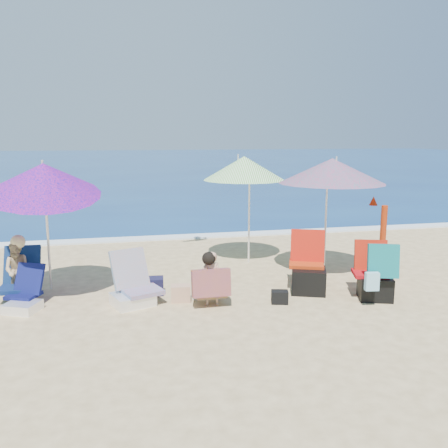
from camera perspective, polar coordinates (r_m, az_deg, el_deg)
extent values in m
plane|color=#D8BC84|center=(7.55, 3.90, -9.51)|extent=(120.00, 120.00, 0.00)
cube|color=navy|center=(51.91, -10.23, 7.49)|extent=(120.00, 80.00, 0.12)
cube|color=white|center=(12.34, -2.72, -1.46)|extent=(120.00, 0.50, 0.04)
cylinder|color=silver|center=(9.04, 12.20, 0.35)|extent=(0.05, 0.05, 2.05)
cone|color=#E31E5D|center=(8.89, 12.92, 6.28)|extent=(2.58, 2.58, 0.46)
cylinder|color=silver|center=(8.83, 13.45, 7.57)|extent=(0.04, 0.04, 0.12)
cylinder|color=white|center=(9.65, 3.05, 1.18)|extent=(0.05, 0.05, 2.04)
cone|color=green|center=(9.65, 2.45, 6.77)|extent=(2.22, 2.22, 0.48)
cylinder|color=white|center=(9.72, 1.72, 8.07)|extent=(0.04, 0.04, 0.13)
cylinder|color=silver|center=(8.16, -20.54, -1.35)|extent=(0.13, 0.52, 1.95)
cone|color=#AF197F|center=(7.83, -20.97, 5.14)|extent=(2.02, 2.07, 0.90)
cylinder|color=silver|center=(7.81, -21.12, 6.76)|extent=(0.04, 0.07, 0.14)
cylinder|color=#9D2A0B|center=(9.13, 18.63, -2.08)|extent=(0.14, 0.14, 1.36)
cone|color=#9D240B|center=(9.17, 17.64, 2.69)|extent=(0.20, 0.20, 0.17)
cube|color=#0C1045|center=(8.02, -23.10, -7.94)|extent=(0.56, 0.53, 0.05)
cube|color=#0D1249|center=(8.00, -22.48, -6.14)|extent=(0.51, 0.41, 0.47)
cube|color=white|center=(7.78, -23.21, -9.22)|extent=(0.59, 0.56, 0.14)
cube|color=#C3444D|center=(7.55, -9.87, -8.02)|extent=(0.71, 0.67, 0.07)
cube|color=#D56A4B|center=(7.70, -11.37, -5.31)|extent=(0.65, 0.51, 0.61)
cube|color=white|center=(7.57, -10.99, -8.93)|extent=(0.74, 0.70, 0.18)
cube|color=#B02E0C|center=(8.22, 9.93, -4.82)|extent=(0.72, 0.69, 0.06)
cube|color=#B61B0D|center=(8.28, 10.08, -2.64)|extent=(0.60, 0.36, 0.58)
cube|color=black|center=(8.09, 10.19, -6.75)|extent=(0.70, 0.66, 0.41)
cube|color=#A80C12|center=(8.05, 17.21, -5.78)|extent=(0.64, 0.61, 0.06)
cube|color=#AE1C0C|center=(8.15, 17.33, -3.66)|extent=(0.54, 0.30, 0.53)
cube|color=black|center=(8.04, 17.81, -7.36)|extent=(0.62, 0.58, 0.37)
cube|color=#0A837E|center=(7.67, 18.72, -4.26)|extent=(0.50, 0.30, 0.53)
cube|color=#8ECDE4|center=(7.55, 17.47, -6.64)|extent=(0.22, 0.12, 0.28)
imported|color=tan|center=(7.33, -1.53, -6.60)|extent=(0.31, 0.21, 0.85)
cube|color=#3D0F6D|center=(7.45, -1.71, -8.39)|extent=(0.48, 0.42, 0.06)
cube|color=#331070|center=(7.21, -1.58, -7.13)|extent=(0.59, 0.21, 0.43)
sphere|color=black|center=(7.19, -1.86, -4.19)|extent=(0.21, 0.21, 0.21)
imported|color=tan|center=(8.30, -23.62, -5.16)|extent=(0.47, 0.38, 0.94)
cube|color=#0D214C|center=(8.27, -23.60, -7.11)|extent=(0.59, 0.53, 0.07)
cube|color=#0C2248|center=(8.48, -23.23, -4.51)|extent=(0.58, 0.36, 0.60)
sphere|color=#D9C17D|center=(8.22, -23.67, -1.99)|extent=(0.23, 0.23, 0.23)
cube|color=#181632|center=(7.98, -8.65, -7.43)|extent=(0.39, 0.29, 0.28)
cube|color=black|center=(8.55, -0.37, -6.31)|extent=(0.32, 0.25, 0.21)
cube|color=tan|center=(7.61, -5.26, -8.34)|extent=(0.33, 0.25, 0.26)
cube|color=black|center=(7.55, 6.75, -8.77)|extent=(0.30, 0.24, 0.20)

